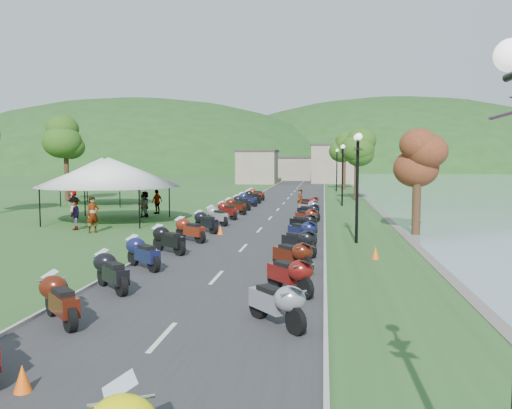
{
  "coord_description": "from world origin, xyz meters",
  "views": [
    {
      "loc": [
        3.47,
        -7.23,
        3.92
      ],
      "look_at": [
        -0.37,
        23.41,
        1.3
      ],
      "focal_mm": 38.0,
      "sensor_mm": 36.0,
      "label": 1
    }
  ],
  "objects_px": {
    "pedestrian_a": "(93,233)",
    "vendor_tent_main": "(109,190)",
    "pedestrian_b": "(143,217)",
    "pedestrian_c": "(75,230)"
  },
  "relations": [
    {
      "from": "pedestrian_a",
      "to": "pedestrian_b",
      "type": "xyz_separation_m",
      "value": [
        0.15,
        7.64,
        0.0
      ]
    },
    {
      "from": "pedestrian_a",
      "to": "vendor_tent_main",
      "type": "bearing_deg",
      "value": 51.1
    },
    {
      "from": "vendor_tent_main",
      "to": "pedestrian_b",
      "type": "distance_m",
      "value": 3.54
    },
    {
      "from": "vendor_tent_main",
      "to": "pedestrian_c",
      "type": "bearing_deg",
      "value": -95.36
    },
    {
      "from": "pedestrian_a",
      "to": "pedestrian_b",
      "type": "height_order",
      "value": "pedestrian_a"
    },
    {
      "from": "pedestrian_b",
      "to": "pedestrian_a",
      "type": "bearing_deg",
      "value": 88.64
    },
    {
      "from": "vendor_tent_main",
      "to": "pedestrian_a",
      "type": "distance_m",
      "value": 5.51
    },
    {
      "from": "vendor_tent_main",
      "to": "pedestrian_b",
      "type": "height_order",
      "value": "vendor_tent_main"
    },
    {
      "from": "vendor_tent_main",
      "to": "pedestrian_b",
      "type": "relative_size",
      "value": 3.78
    },
    {
      "from": "pedestrian_c",
      "to": "vendor_tent_main",
      "type": "bearing_deg",
      "value": 135.52
    }
  ]
}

